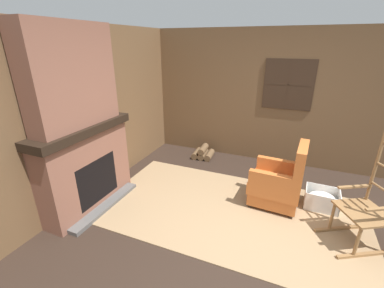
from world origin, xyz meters
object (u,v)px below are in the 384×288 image
at_px(rocking_chair, 368,211).
at_px(firewood_stack, 203,153).
at_px(armchair, 279,184).
at_px(oil_lamp_vase, 54,125).
at_px(laundry_basket, 322,199).
at_px(storage_case, 85,117).

xyz_separation_m(rocking_chair, firewood_stack, (-2.60, 1.57, -0.34)).
relative_size(armchair, oil_lamp_vase, 3.27).
bearing_deg(rocking_chair, firewood_stack, -60.98).
distance_m(laundry_basket, oil_lamp_vase, 3.73).
bearing_deg(armchair, oil_lamp_vase, 31.77).
height_order(firewood_stack, oil_lamp_vase, oil_lamp_vase).
distance_m(armchair, oil_lamp_vase, 3.08).
bearing_deg(storage_case, rocking_chair, 7.56).
height_order(armchair, firewood_stack, armchair).
xyz_separation_m(rocking_chair, laundry_basket, (-0.41, 0.58, -0.30)).
distance_m(firewood_stack, oil_lamp_vase, 3.00).
bearing_deg(firewood_stack, rocking_chair, -31.21).
relative_size(rocking_chair, laundry_basket, 2.88).
bearing_deg(armchair, laundry_basket, -159.51).
bearing_deg(oil_lamp_vase, laundry_basket, 26.20).
distance_m(firewood_stack, laundry_basket, 2.41).
xyz_separation_m(firewood_stack, laundry_basket, (2.19, -0.99, 0.05)).
xyz_separation_m(armchair, laundry_basket, (0.60, 0.18, -0.21)).
bearing_deg(armchair, storage_case, 22.39).
bearing_deg(laundry_basket, oil_lamp_vase, -153.80).
bearing_deg(storage_case, firewood_stack, 64.46).
height_order(armchair, rocking_chair, rocking_chair).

